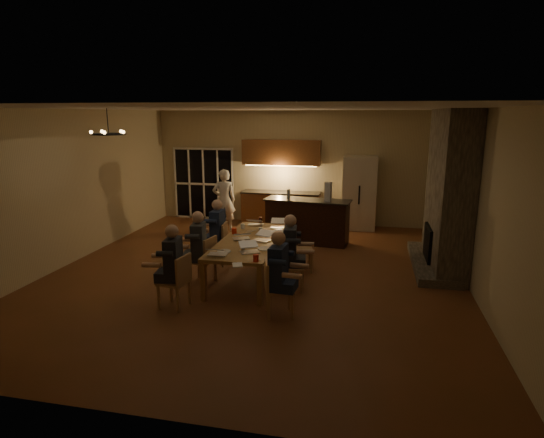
% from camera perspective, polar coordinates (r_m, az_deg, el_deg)
% --- Properties ---
extents(floor, '(9.00, 9.00, 0.00)m').
position_cam_1_polar(floor, '(9.11, -2.13, -6.86)').
color(floor, brown).
rests_on(floor, ground).
extents(back_wall, '(8.00, 0.04, 3.20)m').
position_cam_1_polar(back_wall, '(13.08, 2.68, 6.46)').
color(back_wall, '#C4B58B').
rests_on(back_wall, ground).
extents(left_wall, '(0.04, 9.00, 3.20)m').
position_cam_1_polar(left_wall, '(10.43, -24.20, 3.63)').
color(left_wall, '#C4B58B').
rests_on(left_wall, ground).
extents(right_wall, '(0.04, 9.00, 3.20)m').
position_cam_1_polar(right_wall, '(8.65, 24.59, 1.86)').
color(right_wall, '#C4B58B').
rests_on(right_wall, ground).
extents(ceiling, '(8.00, 9.00, 0.04)m').
position_cam_1_polar(ceiling, '(8.56, -2.31, 13.84)').
color(ceiling, white).
rests_on(ceiling, back_wall).
extents(french_doors, '(1.86, 0.08, 2.10)m').
position_cam_1_polar(french_doors, '(13.80, -8.54, 4.37)').
color(french_doors, black).
rests_on(french_doors, ground).
extents(fireplace, '(0.58, 2.50, 3.20)m').
position_cam_1_polar(fireplace, '(9.75, 21.29, 3.30)').
color(fireplace, '#685E51').
rests_on(fireplace, ground).
extents(kitchenette, '(2.24, 0.68, 2.40)m').
position_cam_1_polar(kitchenette, '(12.87, 1.11, 4.56)').
color(kitchenette, brown).
rests_on(kitchenette, ground).
extents(refrigerator, '(0.90, 0.68, 2.00)m').
position_cam_1_polar(refrigerator, '(12.63, 10.92, 3.24)').
color(refrigerator, beige).
rests_on(refrigerator, ground).
extents(dining_table, '(1.10, 2.76, 0.75)m').
position_cam_1_polar(dining_table, '(8.84, -2.64, -4.92)').
color(dining_table, '#A67D42').
rests_on(dining_table, ground).
extents(bar_island, '(2.14, 0.92, 1.08)m').
position_cam_1_polar(bar_island, '(11.14, 4.44, -0.27)').
color(bar_island, black).
rests_on(bar_island, ground).
extents(chair_left_near, '(0.50, 0.50, 0.89)m').
position_cam_1_polar(chair_left_near, '(7.64, -12.25, -7.61)').
color(chair_left_near, '#A17B50').
rests_on(chair_left_near, ground).
extents(chair_left_mid, '(0.52, 0.52, 0.89)m').
position_cam_1_polar(chair_left_mid, '(8.61, -8.83, -5.08)').
color(chair_left_mid, '#A17B50').
rests_on(chair_left_mid, ground).
extents(chair_left_far, '(0.48, 0.48, 0.89)m').
position_cam_1_polar(chair_left_far, '(9.61, -7.08, -3.09)').
color(chair_left_far, '#A17B50').
rests_on(chair_left_far, ground).
extents(chair_right_near, '(0.55, 0.55, 0.89)m').
position_cam_1_polar(chair_right_near, '(7.17, 0.96, -8.68)').
color(chair_right_near, '#A17B50').
rests_on(chair_right_near, ground).
extents(chair_right_mid, '(0.48, 0.48, 0.89)m').
position_cam_1_polar(chair_right_mid, '(8.19, 2.56, -5.89)').
color(chair_right_mid, '#A17B50').
rests_on(chair_right_mid, ground).
extents(chair_right_far, '(0.53, 0.53, 0.89)m').
position_cam_1_polar(chair_right_far, '(9.16, 3.77, -3.83)').
color(chair_right_far, '#A17B50').
rests_on(chair_right_far, ground).
extents(person_left_near, '(0.68, 0.68, 1.38)m').
position_cam_1_polar(person_left_near, '(7.59, -12.25, -5.77)').
color(person_left_near, '#252830').
rests_on(person_left_near, ground).
extents(person_right_near, '(0.64, 0.64, 1.38)m').
position_cam_1_polar(person_right_near, '(7.04, 0.79, -6.97)').
color(person_right_near, '#1D2B4A').
rests_on(person_right_near, ground).
extents(person_left_mid, '(0.69, 0.69, 1.38)m').
position_cam_1_polar(person_left_mid, '(8.50, -9.17, -3.59)').
color(person_left_mid, '#35393F').
rests_on(person_left_mid, ground).
extents(person_right_mid, '(0.67, 0.67, 1.38)m').
position_cam_1_polar(person_right_mid, '(8.13, 2.27, -4.20)').
color(person_right_mid, '#252830').
rests_on(person_right_mid, ground).
extents(person_left_far, '(0.61, 0.61, 1.38)m').
position_cam_1_polar(person_left_far, '(9.57, -6.81, -1.62)').
color(person_left_far, '#1D2B4A').
rests_on(person_left_far, ground).
extents(standing_person, '(0.71, 0.60, 1.67)m').
position_cam_1_polar(standing_person, '(12.30, -6.03, 2.37)').
color(standing_person, silver).
rests_on(standing_person, ground).
extents(chandelier, '(0.61, 0.61, 0.03)m').
position_cam_1_polar(chandelier, '(8.72, -19.82, 9.99)').
color(chandelier, black).
rests_on(chandelier, ceiling).
extents(laptop_a, '(0.33, 0.29, 0.23)m').
position_cam_1_polar(laptop_a, '(7.81, -6.84, -3.69)').
color(laptop_a, silver).
rests_on(laptop_a, dining_table).
extents(laptop_b, '(0.42, 0.40, 0.23)m').
position_cam_1_polar(laptop_b, '(7.89, -2.82, -3.43)').
color(laptop_b, silver).
rests_on(laptop_b, dining_table).
extents(laptop_c, '(0.41, 0.39, 0.23)m').
position_cam_1_polar(laptop_c, '(8.75, -3.90, -1.79)').
color(laptop_c, silver).
rests_on(laptop_c, dining_table).
extents(laptop_d, '(0.40, 0.37, 0.23)m').
position_cam_1_polar(laptop_d, '(8.62, -1.25, -1.99)').
color(laptop_d, silver).
rests_on(laptop_d, dining_table).
extents(laptop_e, '(0.33, 0.29, 0.23)m').
position_cam_1_polar(laptop_e, '(9.84, -2.07, -0.10)').
color(laptop_e, silver).
rests_on(laptop_e, dining_table).
extents(laptop_f, '(0.35, 0.31, 0.23)m').
position_cam_1_polar(laptop_f, '(9.61, 0.79, -0.41)').
color(laptop_f, silver).
rests_on(laptop_f, dining_table).
extents(mug_front, '(0.08, 0.08, 0.10)m').
position_cam_1_polar(mug_front, '(8.34, -3.63, -2.99)').
color(mug_front, white).
rests_on(mug_front, dining_table).
extents(mug_mid, '(0.07, 0.07, 0.10)m').
position_cam_1_polar(mug_mid, '(9.22, -1.43, -1.40)').
color(mug_mid, white).
rests_on(mug_mid, dining_table).
extents(mug_back, '(0.09, 0.09, 0.10)m').
position_cam_1_polar(mug_back, '(9.56, -3.69, -0.90)').
color(mug_back, white).
rests_on(mug_back, dining_table).
extents(redcup_near, '(0.09, 0.09, 0.12)m').
position_cam_1_polar(redcup_near, '(7.43, -2.04, -4.92)').
color(redcup_near, red).
rests_on(redcup_near, dining_table).
extents(redcup_mid, '(0.10, 0.10, 0.12)m').
position_cam_1_polar(redcup_mid, '(9.14, -4.77, -1.51)').
color(redcup_mid, red).
rests_on(redcup_mid, dining_table).
extents(can_silver, '(0.07, 0.07, 0.12)m').
position_cam_1_polar(can_silver, '(8.07, -3.66, -3.46)').
color(can_silver, '#B2B2B7').
rests_on(can_silver, dining_table).
extents(can_cola, '(0.07, 0.07, 0.12)m').
position_cam_1_polar(can_cola, '(10.09, -1.46, -0.08)').
color(can_cola, '#3F0F0C').
rests_on(can_cola, dining_table).
extents(plate_near, '(0.25, 0.25, 0.02)m').
position_cam_1_polar(plate_near, '(8.11, -0.96, -3.74)').
color(plate_near, white).
rests_on(plate_near, dining_table).
extents(plate_left, '(0.24, 0.24, 0.02)m').
position_cam_1_polar(plate_left, '(8.00, -6.04, -4.05)').
color(plate_left, white).
rests_on(plate_left, dining_table).
extents(plate_far, '(0.24, 0.24, 0.02)m').
position_cam_1_polar(plate_far, '(9.29, 0.89, -1.55)').
color(plate_far, white).
rests_on(plate_far, dining_table).
extents(notepad, '(0.23, 0.26, 0.01)m').
position_cam_1_polar(notepad, '(7.29, -4.36, -5.76)').
color(notepad, white).
rests_on(notepad, dining_table).
extents(bar_bottle, '(0.08, 0.08, 0.24)m').
position_cam_1_polar(bar_bottle, '(11.09, 2.08, 3.18)').
color(bar_bottle, '#99999E').
rests_on(bar_bottle, bar_island).
extents(bar_blender, '(0.17, 0.17, 0.45)m').
position_cam_1_polar(bar_blender, '(10.82, 7.06, 3.41)').
color(bar_blender, silver).
rests_on(bar_blender, bar_island).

